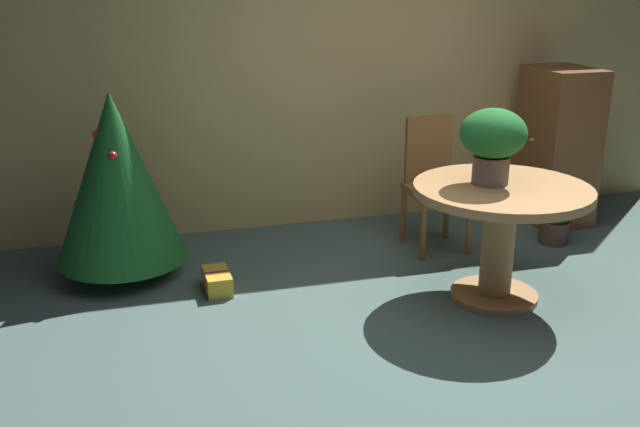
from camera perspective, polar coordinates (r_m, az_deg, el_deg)
ground_plane at (r=4.41m, az=11.76°, el=-9.09°), size 6.60×6.60×0.00m
back_wall_panel at (r=5.99m, az=2.82°, el=11.64°), size 6.00×0.10×2.60m
round_dining_table at (r=4.67m, az=14.09°, el=-0.26°), size 1.11×1.11×0.76m
flower_vase at (r=4.57m, az=13.52°, el=5.78°), size 0.41×0.41×0.47m
wooden_chair_far at (r=5.53m, az=8.95°, el=2.85°), size 0.41×0.43×0.99m
holiday_tree at (r=5.04m, az=-15.84°, el=2.72°), size 0.88×0.88×1.29m
gift_box_gold at (r=4.86m, az=-8.14°, el=-5.33°), size 0.17×0.31×0.14m
wooden_cabinet at (r=6.34m, az=18.26°, el=5.10°), size 0.49×0.62×1.29m
potted_plant at (r=5.89m, az=18.13°, el=-0.27°), size 0.25×0.25×0.41m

